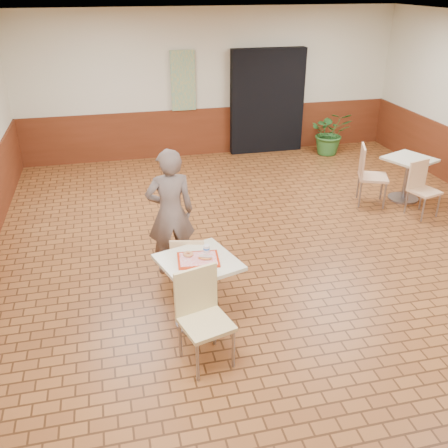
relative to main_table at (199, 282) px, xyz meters
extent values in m
cube|color=brown|center=(1.41, 0.88, -0.54)|extent=(8.00, 10.00, 0.01)
cube|color=white|center=(1.41, 0.88, 2.46)|extent=(8.00, 10.00, 0.01)
cube|color=beige|center=(1.41, 5.88, 0.96)|extent=(8.00, 0.01, 3.00)
cube|color=#562310|center=(1.41, 5.86, -0.04)|extent=(8.00, 0.04, 1.00)
cube|color=black|center=(2.61, 5.76, 0.56)|extent=(1.60, 0.22, 2.20)
cube|color=gray|center=(0.81, 5.82, 1.06)|extent=(0.50, 0.03, 1.20)
cube|color=beige|center=(0.00, 0.00, 0.24)|extent=(0.76, 0.76, 0.04)
cylinder|color=gray|center=(0.00, 0.00, -0.16)|extent=(0.08, 0.08, 0.76)
cylinder|color=gray|center=(0.00, 0.00, -0.52)|extent=(0.55, 0.55, 0.03)
cube|color=#DCC684|center=(-0.05, -0.65, -0.07)|extent=(0.57, 0.57, 0.04)
cube|color=#DCC684|center=(-0.11, -0.45, 0.20)|extent=(0.45, 0.16, 0.50)
cylinder|color=gray|center=(-0.19, -0.89, -0.32)|extent=(0.03, 0.03, 0.45)
cylinder|color=gray|center=(0.19, -0.79, -0.32)|extent=(0.03, 0.03, 0.45)
cylinder|color=gray|center=(-0.30, -0.52, -0.32)|extent=(0.03, 0.03, 0.45)
cylinder|color=gray|center=(0.08, -0.41, -0.32)|extent=(0.03, 0.03, 0.45)
cube|color=#E5C089|center=(-0.02, 0.56, -0.14)|extent=(0.47, 0.47, 0.04)
cube|color=#E5C089|center=(-0.06, 0.39, 0.09)|extent=(0.39, 0.12, 0.43)
cylinder|color=gray|center=(0.18, 0.69, -0.35)|extent=(0.03, 0.03, 0.38)
cylinder|color=gray|center=(-0.14, 0.76, -0.35)|extent=(0.03, 0.03, 0.38)
cylinder|color=gray|center=(0.11, 0.36, -0.35)|extent=(0.03, 0.03, 0.38)
cylinder|color=gray|center=(-0.22, 0.44, -0.35)|extent=(0.03, 0.03, 0.38)
imported|color=#675850|center=(-0.13, 1.18, 0.30)|extent=(0.62, 0.42, 1.68)
cube|color=#AF280D|center=(0.00, 0.00, 0.27)|extent=(0.44, 0.34, 0.02)
cube|color=#E18585|center=(0.00, 0.00, 0.29)|extent=(0.39, 0.29, 0.00)
torus|color=#C17A46|center=(-0.09, 0.09, 0.31)|extent=(0.14, 0.14, 0.03)
ellipsoid|color=#DE8840|center=(0.07, -0.03, 0.31)|extent=(0.15, 0.12, 0.04)
cube|color=white|center=(0.07, -0.03, 0.33)|extent=(0.14, 0.10, 0.01)
ellipsoid|color=#A55016|center=(0.02, -0.01, 0.30)|extent=(0.03, 0.03, 0.02)
cylinder|color=silver|center=(0.11, 0.11, 0.33)|extent=(0.07, 0.07, 0.09)
cylinder|color=blue|center=(0.11, 0.11, 0.34)|extent=(0.07, 0.07, 0.02)
cube|color=beige|center=(4.14, 2.60, 0.19)|extent=(0.71, 0.71, 0.04)
cylinder|color=gray|center=(4.14, 2.60, -0.18)|extent=(0.08, 0.08, 0.71)
cylinder|color=gray|center=(4.14, 2.60, -0.53)|extent=(0.51, 0.51, 0.03)
cube|color=tan|center=(3.48, 2.58, -0.06)|extent=(0.61, 0.61, 0.04)
cube|color=tan|center=(3.28, 2.66, 0.21)|extent=(0.21, 0.44, 0.51)
cylinder|color=gray|center=(3.59, 2.32, -0.31)|extent=(0.03, 0.03, 0.45)
cylinder|color=gray|center=(3.74, 2.69, -0.31)|extent=(0.03, 0.03, 0.45)
cylinder|color=gray|center=(3.22, 2.47, -0.31)|extent=(0.03, 0.03, 0.45)
cylinder|color=gray|center=(3.37, 2.84, -0.31)|extent=(0.03, 0.03, 0.45)
cube|color=#EABE8C|center=(4.05, 1.94, -0.12)|extent=(0.50, 0.50, 0.04)
cube|color=#EABE8C|center=(4.00, 2.12, 0.12)|extent=(0.40, 0.14, 0.45)
cylinder|color=gray|center=(3.93, 1.73, -0.34)|extent=(0.03, 0.03, 0.40)
cylinder|color=gray|center=(4.27, 1.82, -0.34)|extent=(0.03, 0.03, 0.40)
cylinder|color=gray|center=(3.84, 2.06, -0.34)|extent=(0.03, 0.03, 0.40)
cylinder|color=gray|center=(4.17, 2.16, -0.34)|extent=(0.03, 0.03, 0.40)
imported|color=#2F692A|center=(3.90, 5.23, -0.06)|extent=(1.02, 0.93, 0.96)
camera|label=1|loc=(-0.79, -4.50, 2.96)|focal=40.00mm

